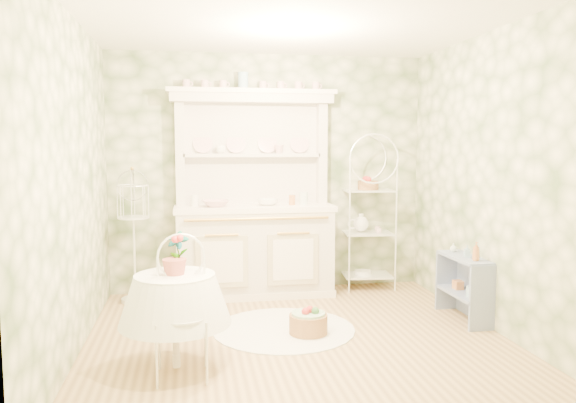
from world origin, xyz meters
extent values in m
plane|color=tan|center=(0.00, 0.00, 0.00)|extent=(3.60, 3.60, 0.00)
plane|color=white|center=(0.00, 0.00, 2.70)|extent=(3.60, 3.60, 0.00)
plane|color=beige|center=(-1.80, 0.00, 1.35)|extent=(3.60, 3.60, 0.00)
plane|color=beige|center=(1.80, 0.00, 1.35)|extent=(3.60, 3.60, 0.00)
plane|color=beige|center=(0.00, 1.80, 1.35)|extent=(3.60, 3.60, 0.00)
plane|color=beige|center=(0.00, -1.80, 1.35)|extent=(3.60, 3.60, 0.00)
cube|color=silver|center=(-0.20, 1.52, 1.15)|extent=(1.87, 0.61, 2.29)
cube|color=white|center=(1.14, 1.62, 0.89)|extent=(0.59, 0.45, 1.79)
cube|color=#7D8BB2|center=(1.68, 0.29, 0.31)|extent=(0.29, 0.73, 0.62)
cylinder|color=white|center=(-1.02, -0.43, 0.30)|extent=(0.72, 0.72, 0.61)
cube|color=white|center=(-0.97, -0.63, 0.40)|extent=(0.40, 0.40, 0.81)
cube|color=white|center=(-1.49, 1.47, 0.70)|extent=(0.36, 0.36, 1.40)
cylinder|color=#A47244|center=(0.12, 0.12, 0.12)|extent=(0.47, 0.47, 0.24)
cylinder|color=white|center=(-0.08, 0.28, 0.01)|extent=(1.35, 1.35, 0.01)
imported|color=white|center=(-0.63, 1.47, 1.02)|extent=(0.33, 0.33, 0.07)
imported|color=white|center=(-0.06, 1.49, 1.02)|extent=(0.27, 0.27, 0.07)
imported|color=white|center=(-0.56, 1.68, 1.61)|extent=(0.13, 0.13, 0.09)
imported|color=white|center=(0.10, 1.68, 1.61)|extent=(0.13, 0.13, 0.10)
imported|color=#3F7238|center=(-0.99, -0.39, 0.85)|extent=(0.19, 0.16, 0.31)
imported|color=#C1763E|center=(1.68, 0.09, 0.68)|extent=(0.07, 0.07, 0.17)
imported|color=#95BDD5|center=(1.68, 0.25, 0.65)|extent=(0.06, 0.06, 0.12)
imported|color=silver|center=(1.67, 0.52, 0.65)|extent=(0.08, 0.08, 0.09)
camera|label=1|loc=(-0.89, -4.61, 1.67)|focal=35.00mm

